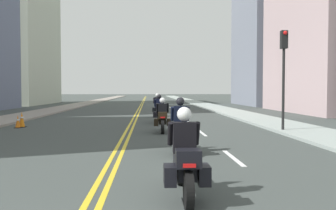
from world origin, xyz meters
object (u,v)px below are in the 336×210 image
Objects in this scene: motorcycle_4 at (157,107)px; traffic_cone_1 at (18,121)px; motorcycle_2 at (162,118)px; traffic_cone_0 at (22,119)px; motorcycle_0 at (185,161)px; motorcycle_1 at (180,131)px; traffic_light_near at (284,62)px; motorcycle_3 at (159,111)px.

traffic_cone_1 is (-7.20, -7.72, -0.35)m from motorcycle_4.
motorcycle_2 reaches higher than traffic_cone_0.
motorcycle_0 is 4.63m from motorcycle_1.
motorcycle_4 is (-0.00, 20.04, 0.03)m from motorcycle_0.
motorcycle_0 is 3.32× the size of traffic_cone_1.
traffic_cone_0 is at bearing 119.54° from motorcycle_0.
traffic_light_near is (5.42, 9.76, 2.52)m from motorcycle_0.
motorcycle_3 reaches higher than motorcycle_2.
motorcycle_4 reaches higher than motorcycle_0.
motorcycle_0 is 2.71× the size of traffic_cone_0.
traffic_cone_0 is at bearing 166.90° from traffic_light_near.
traffic_cone_0 is at bearing -163.42° from motorcycle_3.
motorcycle_3 is 1.06× the size of motorcycle_4.
motorcycle_1 is at bearing -134.68° from traffic_light_near.
traffic_light_near is at bearing -45.81° from motorcycle_3.
traffic_cone_0 is (-7.12, -2.34, -0.28)m from motorcycle_3.
traffic_cone_0 is 0.18× the size of traffic_light_near.
motorcycle_4 is 3.23× the size of traffic_cone_1.
traffic_cone_1 is 13.18m from traffic_light_near.
traffic_cone_1 is 0.14× the size of traffic_light_near.
motorcycle_3 is (-0.33, 10.40, 0.01)m from motorcycle_1.
motorcycle_0 is at bearing -91.64° from motorcycle_3.
motorcycle_3 is at bearing 91.63° from motorcycle_2.
motorcycle_4 is at bearing 88.32° from motorcycle_3.
traffic_light_near is (12.54, -2.92, 2.77)m from traffic_cone_0.
traffic_light_near reaches higher than motorcycle_4.
motorcycle_2 is (-0.01, 10.09, -0.01)m from motorcycle_0.
motorcycle_1 is 10.98m from traffic_cone_0.
motorcycle_1 is at bearing -47.25° from traffic_cone_0.
traffic_light_near is at bearing 46.34° from motorcycle_1.
traffic_light_near is at bearing -64.29° from motorcycle_4.
traffic_light_near is at bearing 61.20° from motorcycle_0.
motorcycle_0 is 0.97× the size of motorcycle_3.
traffic_light_near reaches higher than traffic_cone_0.
motorcycle_1 is 0.49× the size of traffic_light_near.
motorcycle_1 is at bearing 86.13° from motorcycle_0.
motorcycle_0 is 14.54m from traffic_cone_0.
motorcycle_4 reaches higher than traffic_cone_1.
motorcycle_0 reaches higher than traffic_cone_0.
motorcycle_3 is 7.70m from traffic_cone_1.
traffic_light_near is (5.42, -10.28, 2.50)m from motorcycle_4.
motorcycle_1 is 5.48m from motorcycle_2.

